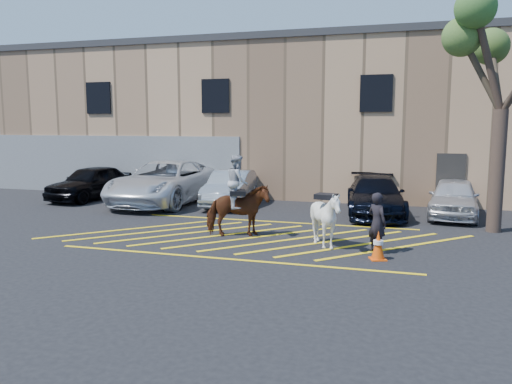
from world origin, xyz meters
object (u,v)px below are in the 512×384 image
(traffic_cone, at_px, (378,245))
(car_black_suv, at_px, (91,182))
(car_silver_sedan, at_px, (231,188))
(saddled_white, at_px, (326,219))
(car_white_pickup, at_px, (166,182))
(handler, at_px, (377,223))
(tree, at_px, (505,45))
(car_blue_suv, at_px, (375,196))
(car_white_suv, at_px, (454,198))
(mounted_bay, at_px, (238,204))

(traffic_cone, bearing_deg, car_black_suv, 152.30)
(car_silver_sedan, bearing_deg, saddled_white, -56.39)
(car_white_pickup, relative_size, handler, 4.07)
(car_silver_sedan, height_order, traffic_cone, car_silver_sedan)
(tree, bearing_deg, traffic_cone, -127.08)
(car_blue_suv, xyz_separation_m, car_white_suv, (2.76, 0.37, -0.01))
(car_white_pickup, relative_size, car_blue_suv, 1.32)
(car_blue_suv, bearing_deg, traffic_cone, -92.97)
(car_white_suv, distance_m, mounted_bay, 8.37)
(car_black_suv, height_order, car_white_pickup, car_white_pickup)
(car_white_suv, bearing_deg, car_white_pickup, -173.44)
(handler, relative_size, saddled_white, 0.95)
(car_black_suv, xyz_separation_m, handler, (12.79, -6.06, 0.04))
(car_white_suv, relative_size, mounted_bay, 1.68)
(handler, distance_m, saddled_white, 1.37)
(car_silver_sedan, bearing_deg, mounted_bay, -73.82)
(car_black_suv, relative_size, traffic_cone, 6.12)
(car_white_pickup, distance_m, mounted_bay, 7.15)
(car_silver_sedan, bearing_deg, traffic_cone, -52.79)
(car_silver_sedan, height_order, saddled_white, saddled_white)
(car_white_pickup, distance_m, car_blue_suv, 8.71)
(car_white_pickup, distance_m, traffic_cone, 11.30)
(car_black_suv, xyz_separation_m, mounted_bay, (8.68, -5.27, 0.23))
(car_blue_suv, relative_size, saddled_white, 2.92)
(car_white_suv, bearing_deg, mounted_bay, -135.00)
(car_blue_suv, xyz_separation_m, saddled_white, (-1.01, -5.50, 0.09))
(saddled_white, relative_size, traffic_cone, 2.30)
(mounted_bay, bearing_deg, car_blue_suv, 52.42)
(car_white_pickup, bearing_deg, tree, -8.95)
(tree, bearing_deg, car_black_suv, 171.64)
(saddled_white, height_order, traffic_cone, saddled_white)
(mounted_bay, distance_m, tree, 9.30)
(car_blue_suv, height_order, traffic_cone, car_blue_suv)
(car_black_suv, relative_size, saddled_white, 2.66)
(car_silver_sedan, relative_size, car_blue_suv, 0.89)
(car_white_pickup, bearing_deg, car_black_suv, 179.79)
(car_white_pickup, bearing_deg, mounted_bay, -44.84)
(handler, bearing_deg, car_white_pickup, 7.11)
(saddled_white, relative_size, tree, 0.23)
(car_black_suv, bearing_deg, car_white_suv, 7.09)
(handler, xyz_separation_m, saddled_white, (-1.36, 0.17, 0.00))
(car_white_pickup, height_order, car_blue_suv, car_white_pickup)
(car_white_suv, bearing_deg, traffic_cone, -103.00)
(traffic_cone, bearing_deg, handler, 96.30)
(car_black_suv, xyz_separation_m, car_silver_sedan, (6.57, 0.19, -0.04))
(handler, distance_m, tree, 7.00)
(saddled_white, distance_m, tree, 7.67)
(car_black_suv, distance_m, traffic_cone, 14.53)
(tree, bearing_deg, handler, -132.57)
(car_blue_suv, bearing_deg, car_white_suv, 0.90)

